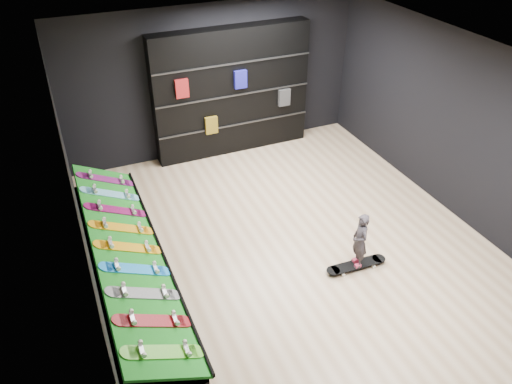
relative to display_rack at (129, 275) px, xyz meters
name	(u,v)px	position (x,y,z in m)	size (l,w,h in m)	color
floor	(289,243)	(2.55, 0.00, -0.25)	(6.00, 7.00, 0.01)	#D3B48E
ceiling	(298,62)	(2.55, 0.00, 2.75)	(6.00, 7.00, 0.01)	white
wall_back	(213,81)	(2.55, 3.50, 1.25)	(6.00, 0.02, 3.00)	black
wall_front	(467,341)	(2.55, -3.50, 1.25)	(6.00, 0.02, 3.00)	black
wall_left	(79,211)	(-0.45, 0.00, 1.25)	(0.02, 7.00, 3.00)	black
wall_right	(456,126)	(5.55, 0.00, 1.25)	(0.02, 7.00, 3.00)	black
display_rack	(129,275)	(0.00, 0.00, 0.00)	(0.90, 4.50, 0.50)	black
turf_ramp	(128,249)	(0.05, 0.00, 0.46)	(1.00, 4.50, 0.04)	#106613
back_shelving	(232,92)	(2.86, 3.32, 1.03)	(3.21, 0.37, 2.57)	black
floor_skateboard	(356,266)	(3.21, -0.94, -0.21)	(0.98, 0.22, 0.09)	black
child	(358,250)	(3.21, -0.94, 0.11)	(0.20, 0.14, 0.54)	black
display_board_0	(164,352)	(0.06, -1.90, 0.49)	(0.98, 0.22, 0.09)	green
display_board_1	(153,321)	(0.06, -1.42, 0.49)	(0.98, 0.22, 0.09)	red
display_board_2	(144,293)	(0.06, -0.95, 0.49)	(0.98, 0.22, 0.09)	black
display_board_3	(136,269)	(0.06, -0.48, 0.49)	(0.98, 0.22, 0.09)	blue
display_board_4	(129,247)	(0.06, 0.00, 0.49)	(0.98, 0.22, 0.09)	yellow
display_board_5	(122,228)	(0.06, 0.48, 0.49)	(0.98, 0.22, 0.09)	orange
display_board_6	(116,210)	(0.06, 0.95, 0.49)	(0.98, 0.22, 0.09)	#E5198C
display_board_7	(111,194)	(0.06, 1.42, 0.49)	(0.98, 0.22, 0.09)	#0CB2E5
display_board_8	(106,179)	(0.06, 1.90, 0.49)	(0.98, 0.22, 0.09)	#2626BF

